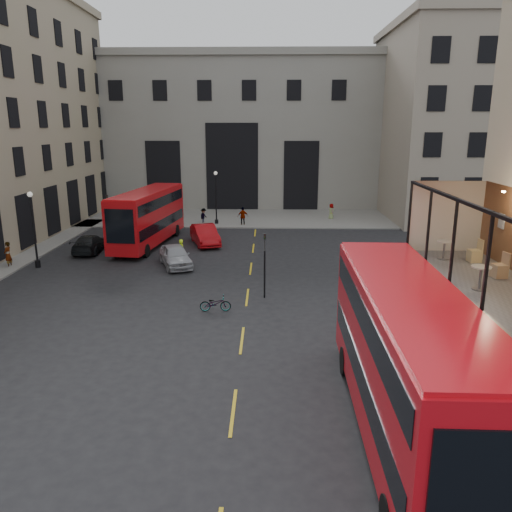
{
  "coord_description": "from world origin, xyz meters",
  "views": [
    {
      "loc": [
        -0.84,
        -15.39,
        9.64
      ],
      "look_at": [
        -1.44,
        10.04,
        3.0
      ],
      "focal_mm": 35.0,
      "sensor_mm": 36.0,
      "label": 1
    }
  ],
  "objects_px": {
    "pedestrian_c": "(243,216)",
    "pedestrian_d": "(331,212)",
    "bus_far": "(148,215)",
    "pedestrian_a": "(123,220)",
    "traffic_light_near": "(265,257)",
    "bicycle": "(215,303)",
    "cafe_chair_c": "(500,270)",
    "car_c": "(90,244)",
    "pedestrian_b": "(204,216)",
    "street_lamp_b": "(216,201)",
    "cyclist": "(182,251)",
    "traffic_light_far": "(108,210)",
    "car_a": "(176,256)",
    "cafe_table_far": "(444,247)",
    "street_lamp_a": "(34,234)",
    "pedestrian_e": "(8,255)",
    "cafe_table_mid": "(481,274)",
    "cafe_chair_d": "(475,255)",
    "bus_near": "(407,355)"
  },
  "relations": [
    {
      "from": "pedestrian_c",
      "to": "pedestrian_d",
      "type": "height_order",
      "value": "pedestrian_c"
    },
    {
      "from": "bus_far",
      "to": "pedestrian_a",
      "type": "xyz_separation_m",
      "value": [
        -4.04,
        6.47,
        -1.66
      ]
    },
    {
      "from": "traffic_light_near",
      "to": "pedestrian_d",
      "type": "xyz_separation_m",
      "value": [
        6.9,
        25.14,
        -1.58
      ]
    },
    {
      "from": "bicycle",
      "to": "cafe_chair_c",
      "type": "distance_m",
      "value": 14.41
    },
    {
      "from": "car_c",
      "to": "pedestrian_b",
      "type": "distance_m",
      "value": 14.09
    },
    {
      "from": "car_c",
      "to": "cafe_chair_c",
      "type": "bearing_deg",
      "value": 133.33
    },
    {
      "from": "street_lamp_b",
      "to": "cafe_chair_c",
      "type": "bearing_deg",
      "value": -68.17
    },
    {
      "from": "bicycle",
      "to": "cyclist",
      "type": "bearing_deg",
      "value": 15.19
    },
    {
      "from": "traffic_light_far",
      "to": "car_a",
      "type": "bearing_deg",
      "value": -51.01
    },
    {
      "from": "cafe_table_far",
      "to": "car_a",
      "type": "bearing_deg",
      "value": 131.89
    },
    {
      "from": "street_lamp_a",
      "to": "cyclist",
      "type": "distance_m",
      "value": 10.18
    },
    {
      "from": "bicycle",
      "to": "pedestrian_b",
      "type": "xyz_separation_m",
      "value": [
        -3.74,
        24.71,
        0.35
      ]
    },
    {
      "from": "pedestrian_e",
      "to": "cafe_table_mid",
      "type": "relative_size",
      "value": 2.41
    },
    {
      "from": "traffic_light_near",
      "to": "street_lamp_a",
      "type": "distance_m",
      "value": 17.09
    },
    {
      "from": "pedestrian_a",
      "to": "car_c",
      "type": "bearing_deg",
      "value": -93.54
    },
    {
      "from": "cafe_chair_d",
      "to": "pedestrian_d",
      "type": "bearing_deg",
      "value": 92.02
    },
    {
      "from": "bicycle",
      "to": "pedestrian_c",
      "type": "xyz_separation_m",
      "value": [
        0.31,
        23.79,
        0.49
      ]
    },
    {
      "from": "traffic_light_near",
      "to": "bus_far",
      "type": "bearing_deg",
      "value": 126.74
    },
    {
      "from": "pedestrian_c",
      "to": "traffic_light_far",
      "type": "bearing_deg",
      "value": 14.62
    },
    {
      "from": "car_c",
      "to": "pedestrian_d",
      "type": "distance_m",
      "value": 25.38
    },
    {
      "from": "traffic_light_near",
      "to": "pedestrian_b",
      "type": "bearing_deg",
      "value": 105.8
    },
    {
      "from": "pedestrian_c",
      "to": "car_a",
      "type": "bearing_deg",
      "value": 64.28
    },
    {
      "from": "pedestrian_a",
      "to": "pedestrian_b",
      "type": "height_order",
      "value": "pedestrian_a"
    },
    {
      "from": "street_lamp_a",
      "to": "pedestrian_b",
      "type": "height_order",
      "value": "street_lamp_a"
    },
    {
      "from": "car_c",
      "to": "pedestrian_a",
      "type": "distance_m",
      "value": 8.98
    },
    {
      "from": "traffic_light_far",
      "to": "pedestrian_a",
      "type": "height_order",
      "value": "traffic_light_far"
    },
    {
      "from": "pedestrian_a",
      "to": "street_lamp_a",
      "type": "bearing_deg",
      "value": -102.52
    },
    {
      "from": "cafe_table_mid",
      "to": "bus_far",
      "type": "bearing_deg",
      "value": 123.48
    },
    {
      "from": "street_lamp_b",
      "to": "cafe_table_far",
      "type": "distance_m",
      "value": 32.79
    },
    {
      "from": "bus_far",
      "to": "car_a",
      "type": "xyz_separation_m",
      "value": [
        3.37,
        -6.47,
        -1.8
      ]
    },
    {
      "from": "pedestrian_a",
      "to": "pedestrian_d",
      "type": "xyz_separation_m",
      "value": [
        20.66,
        5.66,
        -0.05
      ]
    },
    {
      "from": "bicycle",
      "to": "pedestrian_b",
      "type": "relative_size",
      "value": 1.06
    },
    {
      "from": "bus_near",
      "to": "bus_far",
      "type": "height_order",
      "value": "bus_near"
    },
    {
      "from": "pedestrian_d",
      "to": "cafe_chair_c",
      "type": "xyz_separation_m",
      "value": [
        1.24,
        -35.92,
        4.02
      ]
    },
    {
      "from": "street_lamp_a",
      "to": "bus_near",
      "type": "xyz_separation_m",
      "value": [
        20.5,
        -19.11,
        0.38
      ]
    },
    {
      "from": "car_a",
      "to": "pedestrian_a",
      "type": "height_order",
      "value": "pedestrian_a"
    },
    {
      "from": "cafe_table_far",
      "to": "cafe_chair_c",
      "type": "xyz_separation_m",
      "value": [
        1.09,
        -2.4,
        -0.21
      ]
    },
    {
      "from": "bus_near",
      "to": "pedestrian_b",
      "type": "distance_m",
      "value": 37.23
    },
    {
      "from": "pedestrian_a",
      "to": "cafe_table_far",
      "type": "relative_size",
      "value": 2.49
    },
    {
      "from": "bus_near",
      "to": "cafe_chair_d",
      "type": "bearing_deg",
      "value": 50.54
    },
    {
      "from": "bicycle",
      "to": "pedestrian_e",
      "type": "height_order",
      "value": "pedestrian_e"
    },
    {
      "from": "street_lamp_b",
      "to": "car_c",
      "type": "relative_size",
      "value": 1.14
    },
    {
      "from": "bus_near",
      "to": "cyclist",
      "type": "relative_size",
      "value": 7.31
    },
    {
      "from": "pedestrian_b",
      "to": "cafe_chair_c",
      "type": "distance_m",
      "value": 36.48
    },
    {
      "from": "street_lamp_a",
      "to": "bus_far",
      "type": "xyz_separation_m",
      "value": [
        6.29,
        7.01,
        0.16
      ]
    },
    {
      "from": "cyclist",
      "to": "street_lamp_a",
      "type": "bearing_deg",
      "value": 79.67
    },
    {
      "from": "pedestrian_d",
      "to": "traffic_light_far",
      "type": "bearing_deg",
      "value": 99.29
    },
    {
      "from": "bus_near",
      "to": "car_c",
      "type": "distance_m",
      "value": 29.96
    },
    {
      "from": "bicycle",
      "to": "car_c",
      "type": "bearing_deg",
      "value": 37.27
    },
    {
      "from": "street_lamp_b",
      "to": "cafe_chair_d",
      "type": "height_order",
      "value": "cafe_chair_d"
    }
  ]
}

